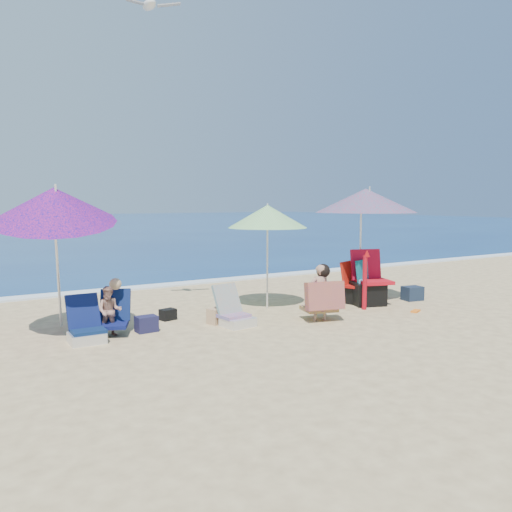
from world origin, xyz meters
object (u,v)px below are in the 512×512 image
chair_navy (86,330)px  camp_chair_right (356,287)px  seagull (150,5)px  umbrella_turquoise (366,201)px  umbrella_blue (54,205)px  camp_chair_left (368,288)px  person_center (321,294)px  umbrella_striped (268,216)px  person_left (111,310)px  chair_rainbow (234,315)px  furled_umbrella (365,277)px

chair_navy → camp_chair_right: 5.40m
chair_navy → seagull: (1.42, 0.90, 5.13)m
umbrella_turquoise → umbrella_blue: bearing=176.8°
umbrella_blue → camp_chair_left: 6.05m
umbrella_turquoise → person_center: bearing=-153.5°
umbrella_striped → person_left: (-3.17, -0.44, -1.38)m
umbrella_striped → chair_navy: umbrella_striped is taller
chair_navy → chair_rainbow: size_ratio=0.97×
furled_umbrella → seagull: seagull is taller
umbrella_turquoise → umbrella_striped: size_ratio=1.25×
seagull → person_center: bearing=-35.7°
person_left → seagull: bearing=35.7°
furled_umbrella → seagull: bearing=159.5°
camp_chair_right → seagull: 6.42m
umbrella_striped → furled_umbrella: umbrella_striped is taller
person_center → umbrella_striped: bearing=97.5°
furled_umbrella → person_center: 1.36m
seagull → umbrella_blue: bearing=-166.1°
umbrella_striped → seagull: seagull is taller
chair_navy → chair_rainbow: bearing=-6.6°
camp_chair_left → person_center: (-1.72, -0.64, 0.15)m
chair_navy → person_center: person_center is taller
chair_rainbow → camp_chair_left: bearing=2.4°
chair_rainbow → umbrella_turquoise: bearing=7.3°
furled_umbrella → person_center: furled_umbrella is taller
person_left → furled_umbrella: bearing=-8.0°
chair_navy → umbrella_striped: bearing=10.0°
umbrella_striped → chair_rainbow: umbrella_striped is taller
person_left → camp_chair_left: bearing=-3.7°
umbrella_turquoise → camp_chair_right: size_ratio=2.84×
umbrella_blue → chair_rainbow: umbrella_blue is taller
chair_navy → camp_chair_left: 5.50m
umbrella_turquoise → umbrella_striped: bearing=166.9°
camp_chair_left → person_left: camp_chair_left is taller
umbrella_blue → umbrella_striped: bearing=2.2°
person_left → seagull: seagull is taller
umbrella_striped → camp_chair_left: size_ratio=1.85×
furled_umbrella → chair_navy: bearing=174.7°
camp_chair_left → seagull: 6.52m
camp_chair_left → person_center: size_ratio=1.11×
umbrella_turquoise → seagull: seagull is taller
camp_chair_left → seagull: (-4.08, 1.05, 4.98)m
furled_umbrella → camp_chair_left: furled_umbrella is taller
camp_chair_right → seagull: size_ratio=1.02×
umbrella_striped → chair_rainbow: (-1.25, -0.90, -1.60)m
umbrella_turquoise → chair_rainbow: umbrella_turquoise is taller
umbrella_blue → camp_chair_left: bearing=-6.2°
person_left → seagull: (1.00, 0.72, 4.91)m
umbrella_striped → camp_chair_left: 2.52m
umbrella_turquoise → furled_umbrella: umbrella_turquoise is taller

